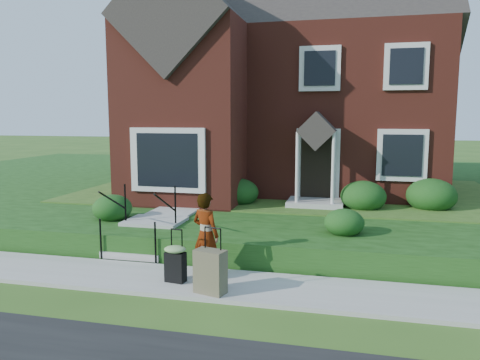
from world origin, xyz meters
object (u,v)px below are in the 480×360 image
(woman, at_px, (206,235))
(suitcase_black, at_px, (175,262))
(front_steps, at_px, (147,232))
(suitcase_olive, at_px, (210,271))

(woman, height_order, suitcase_black, woman)
(front_steps, bearing_deg, woman, -37.90)
(front_steps, bearing_deg, suitcase_black, -53.06)
(woman, bearing_deg, suitcase_black, 68.67)
(front_steps, height_order, suitcase_black, front_steps)
(woman, distance_m, suitcase_black, 0.79)
(woman, bearing_deg, suitcase_olive, 135.78)
(front_steps, relative_size, suitcase_black, 1.98)
(front_steps, xyz_separation_m, suitcase_olive, (2.31, -2.38, 0.00))
(woman, bearing_deg, front_steps, -14.53)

